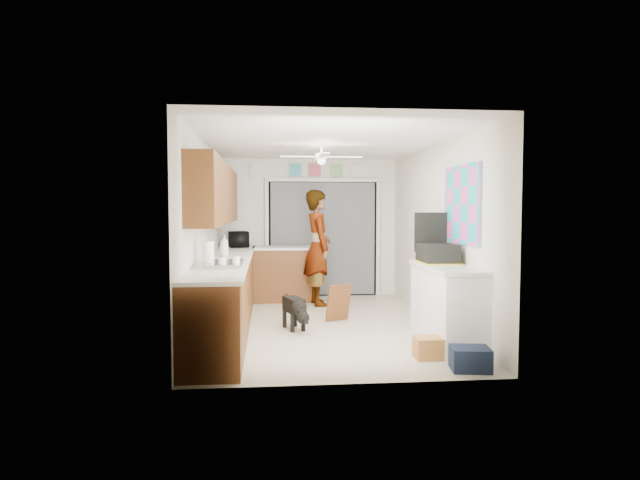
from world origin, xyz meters
name	(u,v)px	position (x,y,z in m)	size (l,w,h in m)	color
floor	(323,325)	(0.00, 0.00, 0.00)	(5.00, 5.00, 0.00)	beige
ceiling	(323,142)	(0.00, 0.00, 2.50)	(5.00, 5.00, 0.00)	white
wall_back	(309,228)	(0.00, 2.50, 1.25)	(3.20, 3.20, 0.00)	white
wall_front	(351,248)	(0.00, -2.50, 1.25)	(3.20, 3.20, 0.00)	white
wall_left	(204,235)	(-1.60, 0.00, 1.25)	(5.00, 5.00, 0.00)	white
wall_right	(437,234)	(1.60, 0.00, 1.25)	(5.00, 5.00, 0.00)	white
left_base_cabinets	(227,294)	(-1.30, 0.00, 0.45)	(0.60, 4.80, 0.90)	brown
left_countertop	(228,259)	(-1.29, 0.00, 0.92)	(0.62, 4.80, 0.04)	white
upper_cabinets	(217,194)	(-1.44, 0.20, 1.80)	(0.32, 4.00, 0.80)	brown
sink_basin	(221,265)	(-1.29, -1.00, 0.95)	(0.50, 0.76, 0.06)	silver
faucet	(204,257)	(-1.48, -1.00, 1.05)	(0.03, 0.03, 0.22)	silver
peninsula_base	(283,275)	(-0.50, 2.00, 0.45)	(1.00, 0.60, 0.90)	brown
peninsula_top	(283,248)	(-0.50, 2.00, 0.92)	(1.04, 0.64, 0.04)	white
back_opening_recess	(323,239)	(0.25, 2.47, 1.05)	(2.00, 0.06, 2.10)	black
curtain_panel	(323,239)	(0.25, 2.43, 1.05)	(1.90, 0.03, 2.05)	slate
door_trim_left	(267,239)	(-0.77, 2.44, 1.05)	(0.06, 0.04, 2.10)	white
door_trim_right	(378,238)	(1.27, 2.44, 1.05)	(0.06, 0.04, 2.10)	white
door_trim_head	(323,180)	(0.25, 2.44, 2.12)	(2.10, 0.04, 0.06)	white
header_frame_1	(295,170)	(-0.25, 2.47, 2.30)	(0.22, 0.02, 0.22)	#45A0B9
header_frame_2	(315,170)	(0.10, 2.47, 2.30)	(0.22, 0.02, 0.22)	#C74A60
header_frame_3	(336,170)	(0.50, 2.47, 2.30)	(0.22, 0.02, 0.22)	#7EC06E
header_frame_4	(358,170)	(0.90, 2.47, 2.30)	(0.22, 0.02, 0.22)	silver
route66_sign	(256,170)	(-0.95, 2.47, 2.30)	(0.22, 0.02, 0.26)	silver
right_counter_base	(447,307)	(1.35, -1.20, 0.45)	(0.50, 1.40, 0.90)	white
right_counter_top	(447,267)	(1.34, -1.20, 0.92)	(0.54, 1.44, 0.04)	white
abstract_painting	(462,205)	(1.58, -1.00, 1.65)	(0.03, 1.15, 0.95)	#DF52A8
ceiling_fan	(321,157)	(0.00, 0.20, 2.32)	(1.14, 1.14, 0.24)	white
microwave	(239,239)	(-1.25, 2.01, 1.07)	(0.48, 0.33, 0.27)	black
soap_bottle	(224,245)	(-1.35, 0.26, 1.09)	(0.12, 0.12, 0.31)	silver
jar_a	(236,262)	(-1.11, -1.14, 1.00)	(0.09, 0.09, 0.12)	silver
jar_b	(222,263)	(-1.25, -1.28, 1.00)	(0.09, 0.09, 0.13)	silver
paper_towel_roll	(208,254)	(-1.44, -1.01, 1.08)	(0.13, 0.13, 0.29)	white
suitcase	(438,253)	(1.32, -0.91, 1.06)	(0.40, 0.54, 0.23)	black
suitcase_rim	(437,262)	(1.32, -0.91, 0.95)	(0.44, 0.58, 0.02)	yellow
suitcase_lid	(431,232)	(1.32, -0.62, 1.31)	(0.42, 0.03, 0.50)	black
cardboard_box	(432,348)	(1.00, -1.75, 0.11)	(0.37, 0.28, 0.23)	#C2783D
navy_crate	(470,359)	(1.25, -2.20, 0.11)	(0.38, 0.31, 0.23)	#162138
cabinet_door_panel	(339,303)	(0.25, 0.20, 0.27)	(0.36, 0.03, 0.53)	brown
man	(318,248)	(0.08, 1.55, 0.96)	(0.70, 0.46, 1.91)	white
dog	(294,311)	(-0.41, -0.23, 0.24)	(0.26, 0.61, 0.48)	black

